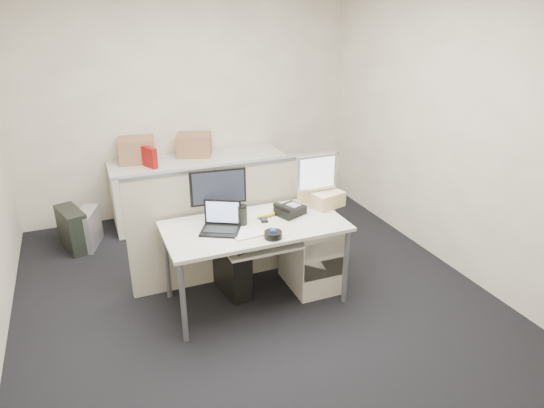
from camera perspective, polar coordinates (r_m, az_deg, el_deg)
name	(u,v)px	position (r m, az deg, el deg)	size (l,w,h in m)	color
floor	(256,299)	(4.38, -1.91, -11.15)	(4.00, 4.50, 0.01)	black
wall_back	(188,101)	(5.90, -9.90, 11.87)	(4.00, 0.02, 2.70)	silver
wall_front	(456,312)	(2.02, 20.88, -11.79)	(4.00, 0.02, 2.70)	silver
wall_right	(457,129)	(4.83, 20.94, 8.27)	(0.02, 4.50, 2.70)	silver
desk	(255,232)	(4.05, -2.03, -3.28)	(1.50, 0.75, 0.73)	#B5B3A8
keyboard_tray	(263,246)	(3.92, -1.10, -4.94)	(0.62, 0.32, 0.02)	#B5B3A8
drawer_pedestal	(310,253)	(4.44, 4.51, -5.75)	(0.40, 0.55, 0.65)	beige
cubicle_partition	(238,223)	(4.48, -3.99, -2.25)	(2.00, 0.06, 1.10)	#A9A18C
back_counter	(199,188)	(5.87, -8.54, 1.82)	(2.00, 0.60, 0.72)	beige
monitor_main	(218,195)	(4.01, -6.33, 1.00)	(0.46, 0.18, 0.46)	black
monitor_small	(316,181)	(4.32, 5.19, 2.71)	(0.38, 0.19, 0.47)	#B7B7BC
laptop	(220,219)	(3.87, -6.13, -1.73)	(0.31, 0.23, 0.23)	black
trackball	(273,235)	(3.79, 0.14, -3.63)	(0.14, 0.14, 0.05)	black
desk_phone	(290,210)	(4.19, 2.15, -0.76)	(0.23, 0.19, 0.07)	black
paper_stack	(244,230)	(3.91, -3.29, -3.10)	(0.24, 0.31, 0.01)	silver
sticky_pad	(249,225)	(4.00, -2.72, -2.47)	(0.09, 0.09, 0.01)	#FFF429
travel_mug	(242,216)	(3.97, -3.51, -1.46)	(0.08, 0.08, 0.17)	black
banana	(266,215)	(4.14, -0.70, -1.32)	(0.19, 0.05, 0.04)	gold
cellphone	(264,220)	(4.09, -0.97, -1.84)	(0.06, 0.11, 0.01)	black
manila_folders	(321,196)	(4.43, 5.81, 0.89)	(0.28, 0.36, 0.13)	beige
keyboard	(255,242)	(3.92, -2.00, -4.51)	(0.46, 0.16, 0.03)	black
pc_tower_desk	(232,270)	(4.39, -4.72, -7.80)	(0.18, 0.46, 0.43)	black
pc_tower_spare_dark	(73,229)	(5.52, -22.41, -2.74)	(0.19, 0.47, 0.44)	black
pc_tower_spare_silver	(88,229)	(5.52, -20.83, -2.72)	(0.17, 0.43, 0.40)	#B7B7BC
cardboard_box_left	(137,151)	(5.72, -15.59, 6.03)	(0.40, 0.30, 0.30)	#8E674C
cardboard_box_right	(194,146)	(5.82, -9.13, 6.80)	(0.39, 0.30, 0.28)	#8E674C
red_binder	(148,158)	(5.52, -14.33, 5.31)	(0.06, 0.26, 0.25)	maroon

